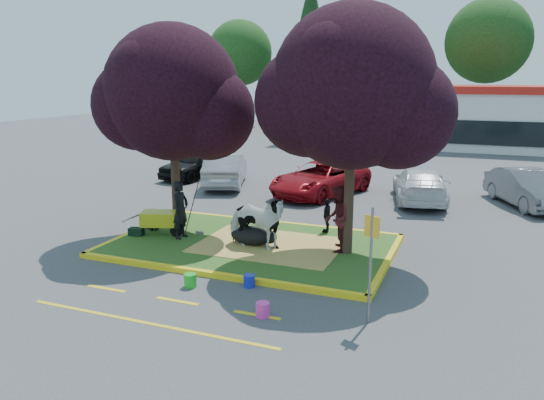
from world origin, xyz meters
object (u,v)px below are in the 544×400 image
at_px(cow, 256,222).
at_px(car_silver, 226,169).
at_px(bucket_green, 190,280).
at_px(handler, 181,210).
at_px(bucket_pink, 263,310).
at_px(calf, 251,235).
at_px(wheelbarrow, 160,219).
at_px(car_black, 196,163).
at_px(bucket_blue, 249,281).
at_px(sign_post, 371,253).

relative_size(cow, car_silver, 0.40).
bearing_deg(bucket_green, cow, 79.99).
distance_m(bucket_green, car_silver, 12.46).
xyz_separation_m(handler, bucket_pink, (4.37, -3.92, -0.88)).
xyz_separation_m(calf, bucket_pink, (2.06, -4.08, -0.27)).
bearing_deg(car_silver, bucket_pink, 99.37).
bearing_deg(bucket_pink, wheelbarrow, 142.55).
bearing_deg(car_black, bucket_blue, -46.46).
bearing_deg(car_silver, wheelbarrow, 82.34).
height_order(wheelbarrow, bucket_pink, wheelbarrow).
bearing_deg(bucket_pink, cow, 115.25).
xyz_separation_m(sign_post, bucket_green, (-4.45, 0.32, -1.37)).
bearing_deg(bucket_blue, bucket_green, -158.07).
relative_size(calf, wheelbarrow, 0.66).
distance_m(bucket_green, bucket_blue, 1.45).
distance_m(cow, bucket_blue, 2.62).
xyz_separation_m(handler, car_black, (-4.99, 9.69, -0.30)).
relative_size(cow, bucket_green, 5.70).
bearing_deg(car_silver, calf, 100.73).
bearing_deg(sign_post, bucket_pink, -142.40).
relative_size(bucket_blue, car_silver, 0.06).
height_order(wheelbarrow, car_black, car_black).
distance_m(handler, car_silver, 8.87).
relative_size(handler, wheelbarrow, 0.90).
bearing_deg(bucket_pink, calf, 116.80).
bearing_deg(bucket_green, car_silver, 112.49).
distance_m(cow, bucket_pink, 4.24).
bearing_deg(car_black, wheelbarrow, -57.55).
height_order(handler, bucket_green, handler).
bearing_deg(sign_post, bucket_green, -160.87).
distance_m(cow, car_silver, 10.09).
height_order(wheelbarrow, bucket_green, wheelbarrow).
relative_size(calf, bucket_green, 3.91).
bearing_deg(handler, calf, -82.55).
height_order(cow, car_silver, cow).
height_order(sign_post, car_black, sign_post).
height_order(calf, car_black, car_black).
bearing_deg(bucket_green, handler, 124.31).
height_order(calf, bucket_blue, calf).
xyz_separation_m(calf, wheelbarrow, (-3.10, -0.13, 0.24)).
xyz_separation_m(calf, sign_post, (4.23, -3.53, 1.11)).
distance_m(bucket_blue, car_silver, 12.56).
bearing_deg(car_black, bucket_pink, -46.53).
xyz_separation_m(bucket_blue, car_black, (-8.41, 12.20, 0.59)).
bearing_deg(handler, car_black, 30.70).
xyz_separation_m(bucket_pink, car_black, (-9.36, 13.61, 0.59)).
bearing_deg(sign_post, calf, 163.41).
relative_size(bucket_green, car_silver, 0.07).
height_order(bucket_pink, car_black, car_black).
relative_size(wheelbarrow, bucket_pink, 6.15).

